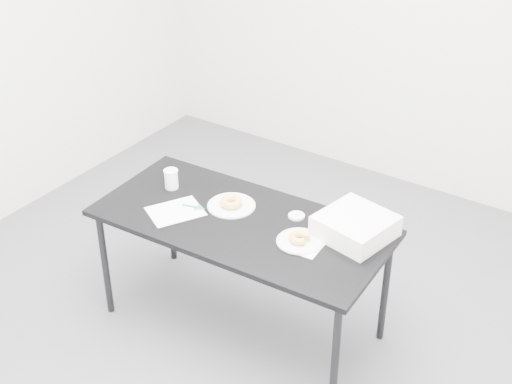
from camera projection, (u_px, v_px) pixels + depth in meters
The scene contains 14 objects.
floor at pixel (242, 319), 4.11m from camera, with size 4.00×4.00×0.00m, color #4E4E53.
wall_back at pixel (408, 3), 4.83m from camera, with size 4.00×0.02×2.70m, color white.
table at pixel (241, 229), 3.74m from camera, with size 1.58×0.79×0.71m.
scorecard at pixel (175, 211), 3.78m from camera, with size 0.22×0.28×0.00m, color white.
logo_patch at pixel (198, 207), 3.81m from camera, with size 0.04×0.04×0.00m, color green.
pen at pixel (193, 207), 3.81m from camera, with size 0.01×0.01×0.13m, color #0C867C.
napkin at pixel (305, 246), 3.51m from camera, with size 0.16×0.16×0.00m, color white.
plate_near at pixel (299, 241), 3.54m from camera, with size 0.23×0.23×0.01m, color white.
donut_near at pixel (300, 238), 3.53m from camera, with size 0.11×0.11×0.04m, color gold.
plate_far at pixel (231, 206), 3.83m from camera, with size 0.26×0.26×0.01m, color white.
donut_far at pixel (231, 202), 3.81m from camera, with size 0.12×0.12×0.04m, color gold.
coffee_cup at pixel (171, 179), 3.97m from camera, with size 0.07×0.07×0.11m, color white.
cup_lid at pixel (296, 216), 3.74m from camera, with size 0.09×0.09×0.01m, color white.
bakery_box at pixel (355, 226), 3.56m from camera, with size 0.33×0.33×0.11m, color white.
Camera 1 is at (1.81, -2.56, 2.75)m, focal length 50.00 mm.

